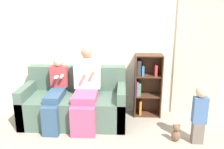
{
  "coord_description": "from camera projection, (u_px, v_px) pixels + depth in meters",
  "views": [
    {
      "loc": [
        0.66,
        -3.18,
        1.9
      ],
      "look_at": [
        0.49,
        0.57,
        0.82
      ],
      "focal_mm": 38.0,
      "sensor_mm": 36.0,
      "label": 1
    }
  ],
  "objects": [
    {
      "name": "ground_plane",
      "position": [
        78.0,
        136.0,
        3.61
      ],
      "size": [
        14.0,
        14.0,
        0.0
      ],
      "primitive_type": "plane",
      "color": "#9E9384"
    },
    {
      "name": "back_wall",
      "position": [
        85.0,
        43.0,
        4.21
      ],
      "size": [
        10.0,
        0.06,
        2.55
      ],
      "color": "silver",
      "rests_on": "ground_plane"
    },
    {
      "name": "curtain_panel",
      "position": [
        200.0,
        51.0,
        4.11
      ],
      "size": [
        0.88,
        0.04,
        2.31
      ],
      "color": "beige",
      "rests_on": "ground_plane"
    },
    {
      "name": "couch",
      "position": [
        75.0,
        103.0,
        4.04
      ],
      "size": [
        1.7,
        0.86,
        0.9
      ],
      "color": "#4C6656",
      "rests_on": "ground_plane"
    },
    {
      "name": "adult_seated",
      "position": [
        86.0,
        87.0,
        3.81
      ],
      "size": [
        0.43,
        0.76,
        1.28
      ],
      "color": "#DB4C75",
      "rests_on": "ground_plane"
    },
    {
      "name": "child_seated",
      "position": [
        55.0,
        93.0,
        3.81
      ],
      "size": [
        0.28,
        0.78,
        1.1
      ],
      "color": "#335170",
      "rests_on": "ground_plane"
    },
    {
      "name": "toddler_standing",
      "position": [
        200.0,
        113.0,
        3.32
      ],
      "size": [
        0.2,
        0.17,
        0.87
      ],
      "color": "#70665B",
      "rests_on": "ground_plane"
    },
    {
      "name": "bookshelf",
      "position": [
        146.0,
        84.0,
        4.2
      ],
      "size": [
        0.47,
        0.29,
        1.11
      ],
      "color": "#4C2D1E",
      "rests_on": "ground_plane"
    },
    {
      "name": "teddy_bear",
      "position": [
        176.0,
        133.0,
        3.45
      ],
      "size": [
        0.14,
        0.11,
        0.27
      ],
      "color": "brown",
      "rests_on": "ground_plane"
    }
  ]
}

